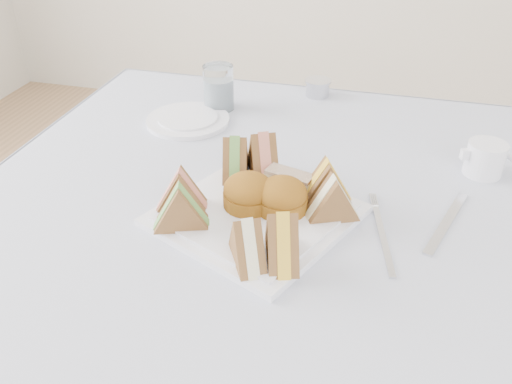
% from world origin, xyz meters
% --- Properties ---
extents(table, '(0.90, 0.90, 0.74)m').
position_xyz_m(table, '(0.00, 0.00, 0.37)').
color(table, brown).
rests_on(table, floor).
extents(tablecloth, '(1.02, 1.02, 0.01)m').
position_xyz_m(tablecloth, '(0.00, 0.00, 0.74)').
color(tablecloth, silver).
rests_on(tablecloth, table).
extents(serving_plate, '(0.35, 0.35, 0.01)m').
position_xyz_m(serving_plate, '(-0.01, -0.06, 0.75)').
color(serving_plate, white).
rests_on(serving_plate, tablecloth).
extents(sandwich_fl_a, '(0.09, 0.06, 0.07)m').
position_xyz_m(sandwich_fl_a, '(-0.12, -0.07, 0.79)').
color(sandwich_fl_a, brown).
rests_on(sandwich_fl_a, serving_plate).
extents(sandwich_fl_b, '(0.09, 0.06, 0.07)m').
position_xyz_m(sandwich_fl_b, '(-0.11, -0.12, 0.80)').
color(sandwich_fl_b, brown).
rests_on(sandwich_fl_b, serving_plate).
extents(sandwich_fr_a, '(0.07, 0.10, 0.08)m').
position_xyz_m(sandwich_fr_a, '(0.06, -0.16, 0.80)').
color(sandwich_fr_a, brown).
rests_on(sandwich_fr_a, serving_plate).
extents(sandwich_fr_b, '(0.07, 0.09, 0.07)m').
position_xyz_m(sandwich_fr_b, '(0.01, -0.17, 0.79)').
color(sandwich_fr_b, brown).
rests_on(sandwich_fr_b, serving_plate).
extents(sandwich_bl_a, '(0.06, 0.09, 0.08)m').
position_xyz_m(sandwich_bl_a, '(-0.07, 0.04, 0.80)').
color(sandwich_bl_a, brown).
rests_on(sandwich_bl_a, serving_plate).
extents(sandwich_bl_b, '(0.08, 0.10, 0.08)m').
position_xyz_m(sandwich_bl_b, '(-0.02, 0.06, 0.80)').
color(sandwich_bl_b, brown).
rests_on(sandwich_bl_b, serving_plate).
extents(sandwich_br_a, '(0.09, 0.07, 0.07)m').
position_xyz_m(sandwich_br_a, '(0.11, -0.04, 0.79)').
color(sandwich_br_a, brown).
rests_on(sandwich_br_a, serving_plate).
extents(sandwich_br_b, '(0.09, 0.07, 0.07)m').
position_xyz_m(sandwich_br_b, '(0.09, 0.01, 0.80)').
color(sandwich_br_b, brown).
rests_on(sandwich_br_b, serving_plate).
extents(scone_left, '(0.11, 0.11, 0.05)m').
position_xyz_m(scone_left, '(-0.02, -0.04, 0.79)').
color(scone_left, '#9B6415').
rests_on(scone_left, serving_plate).
extents(scone_right, '(0.10, 0.10, 0.05)m').
position_xyz_m(scone_right, '(0.03, -0.04, 0.78)').
color(scone_right, '#9B6415').
rests_on(scone_right, serving_plate).
extents(pastry_slice, '(0.09, 0.05, 0.04)m').
position_xyz_m(pastry_slice, '(0.03, 0.02, 0.78)').
color(pastry_slice, beige).
rests_on(pastry_slice, serving_plate).
extents(side_plate, '(0.20, 0.20, 0.01)m').
position_xyz_m(side_plate, '(-0.24, 0.25, 0.75)').
color(side_plate, white).
rests_on(side_plate, tablecloth).
extents(water_glass, '(0.09, 0.09, 0.10)m').
position_xyz_m(water_glass, '(-0.19, 0.33, 0.80)').
color(water_glass, white).
rests_on(water_glass, tablecloth).
extents(tea_strainer, '(0.07, 0.07, 0.03)m').
position_xyz_m(tea_strainer, '(0.01, 0.46, 0.76)').
color(tea_strainer, silver).
rests_on(tea_strainer, tablecloth).
extents(knife, '(0.07, 0.19, 0.00)m').
position_xyz_m(knife, '(0.29, 0.01, 0.75)').
color(knife, silver).
rests_on(knife, tablecloth).
extents(fork, '(0.05, 0.17, 0.00)m').
position_xyz_m(fork, '(0.19, -0.06, 0.75)').
color(fork, silver).
rests_on(fork, tablecloth).
extents(creamer_jug, '(0.09, 0.09, 0.06)m').
position_xyz_m(creamer_jug, '(0.35, 0.18, 0.78)').
color(creamer_jug, white).
rests_on(creamer_jug, tablecloth).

